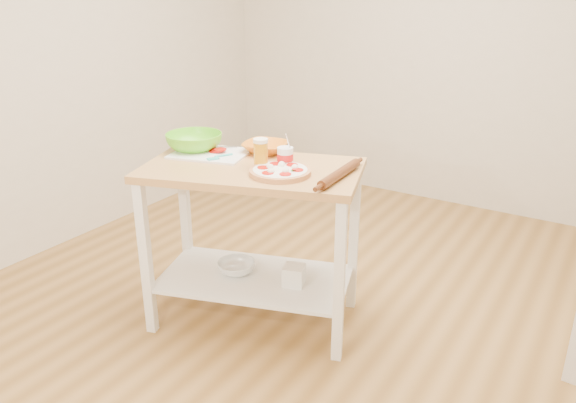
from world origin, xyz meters
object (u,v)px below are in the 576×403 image
(pizza, at_px, (280,171))
(beer_pint, at_px, (261,153))
(spatula, at_px, (219,157))
(shelf_glass_bowl, at_px, (236,267))
(knife, at_px, (206,147))
(yogurt_tub, at_px, (285,157))
(orange_bowl, at_px, (266,147))
(shelf_bin, at_px, (294,275))
(prep_island, at_px, (253,212))
(cutting_board, at_px, (210,153))
(rolling_pin, at_px, (340,174))
(green_bowl, at_px, (194,142))

(pizza, distance_m, beer_pint, 0.16)
(spatula, bearing_deg, shelf_glass_bowl, -68.70)
(pizza, height_order, spatula, pizza)
(beer_pint, bearing_deg, knife, 168.35)
(spatula, relative_size, yogurt_tub, 0.87)
(orange_bowl, height_order, shelf_bin, orange_bowl)
(prep_island, xyz_separation_m, shelf_bin, (0.23, 0.05, -0.33))
(pizza, bearing_deg, shelf_bin, 63.53)
(cutting_board, xyz_separation_m, knife, (-0.07, 0.05, 0.01))
(shelf_glass_bowl, height_order, shelf_bin, shelf_bin)
(shelf_bin, bearing_deg, shelf_glass_bowl, -170.17)
(orange_bowl, xyz_separation_m, rolling_pin, (0.55, -0.18, -0.01))
(green_bowl, height_order, beer_pint, beer_pint)
(spatula, xyz_separation_m, knife, (-0.17, 0.10, 0.00))
(beer_pint, distance_m, shelf_glass_bowl, 0.70)
(prep_island, relative_size, pizza, 4.08)
(orange_bowl, distance_m, rolling_pin, 0.58)
(beer_pint, bearing_deg, prep_island, -165.31)
(spatula, height_order, knife, knife)
(rolling_pin, bearing_deg, spatula, -174.34)
(spatula, height_order, yogurt_tub, yogurt_tub)
(cutting_board, relative_size, yogurt_tub, 2.60)
(knife, distance_m, green_bowl, 0.07)
(rolling_pin, xyz_separation_m, shelf_glass_bowl, (-0.58, -0.08, -0.63))
(beer_pint, bearing_deg, green_bowl, 173.49)
(prep_island, xyz_separation_m, cutting_board, (-0.32, 0.06, 0.26))
(green_bowl, bearing_deg, orange_bowl, 26.22)
(shelf_glass_bowl, bearing_deg, rolling_pin, 8.08)
(cutting_board, distance_m, shelf_glass_bowl, 0.65)
(shelf_glass_bowl, bearing_deg, cutting_board, 161.07)
(rolling_pin, bearing_deg, cutting_board, -179.10)
(spatula, relative_size, shelf_bin, 1.41)
(pizza, bearing_deg, spatula, 176.06)
(prep_island, bearing_deg, pizza, -8.00)
(rolling_pin, bearing_deg, knife, 177.72)
(knife, bearing_deg, spatula, -65.73)
(knife, height_order, orange_bowl, orange_bowl)
(cutting_board, height_order, rolling_pin, rolling_pin)
(prep_island, bearing_deg, shelf_glass_bowl, -173.04)
(cutting_board, relative_size, rolling_pin, 1.17)
(spatula, xyz_separation_m, green_bowl, (-0.23, 0.07, 0.03))
(knife, bearing_deg, rolling_pin, -37.56)
(prep_island, relative_size, beer_pint, 8.29)
(spatula, xyz_separation_m, shelf_glass_bowl, (0.10, -0.01, -0.62))
(rolling_pin, relative_size, shelf_glass_bowl, 1.86)
(spatula, distance_m, green_bowl, 0.24)
(beer_pint, relative_size, shelf_glass_bowl, 0.71)
(orange_bowl, bearing_deg, spatula, -118.63)
(spatula, height_order, rolling_pin, rolling_pin)
(prep_island, xyz_separation_m, beer_pint, (0.05, 0.01, 0.33))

